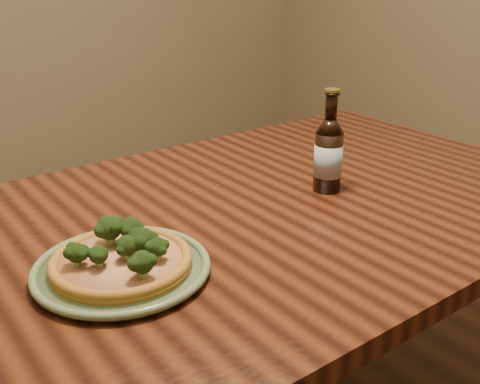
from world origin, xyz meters
TOP-DOWN VIEW (x-y plane):
  - table at (0.00, 0.10)m, footprint 1.60×0.90m
  - plate at (-0.29, 0.01)m, footprint 0.29×0.29m
  - pizza at (-0.29, 0.01)m, footprint 0.23×0.23m
  - beer_bottle at (0.23, 0.07)m, footprint 0.06×0.06m

SIDE VIEW (x-z plane):
  - table at x=0.00m, z-range 0.28..1.03m
  - plate at x=-0.29m, z-range 0.75..0.77m
  - pizza at x=-0.29m, z-range 0.74..0.81m
  - beer_bottle at x=0.23m, z-range 0.72..0.95m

